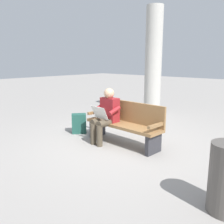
{
  "coord_description": "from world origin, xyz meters",
  "views": [
    {
      "loc": [
        -3.23,
        3.92,
        1.78
      ],
      "look_at": [
        0.17,
        0.15,
        0.7
      ],
      "focal_mm": 39.66,
      "sensor_mm": 36.0,
      "label": 1
    }
  ],
  "objects_px": {
    "person_seated": "(106,114)",
    "backpack": "(79,124)",
    "support_pillar": "(153,62)",
    "bench_near": "(125,123)"
  },
  "relations": [
    {
      "from": "bench_near",
      "to": "person_seated",
      "type": "bearing_deg",
      "value": 34.41
    },
    {
      "from": "person_seated",
      "to": "support_pillar",
      "type": "distance_m",
      "value": 3.45
    },
    {
      "from": "person_seated",
      "to": "support_pillar",
      "type": "height_order",
      "value": "support_pillar"
    },
    {
      "from": "bench_near",
      "to": "backpack",
      "type": "relative_size",
      "value": 3.84
    },
    {
      "from": "bench_near",
      "to": "person_seated",
      "type": "relative_size",
      "value": 1.54
    },
    {
      "from": "bench_near",
      "to": "backpack",
      "type": "height_order",
      "value": "bench_near"
    },
    {
      "from": "person_seated",
      "to": "backpack",
      "type": "xyz_separation_m",
      "value": [
        0.98,
        -0.06,
        -0.39
      ]
    },
    {
      "from": "person_seated",
      "to": "backpack",
      "type": "distance_m",
      "value": 1.06
    },
    {
      "from": "backpack",
      "to": "support_pillar",
      "type": "bearing_deg",
      "value": -91.91
    },
    {
      "from": "bench_near",
      "to": "support_pillar",
      "type": "xyz_separation_m",
      "value": [
        1.23,
        -2.94,
        1.26
      ]
    }
  ]
}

